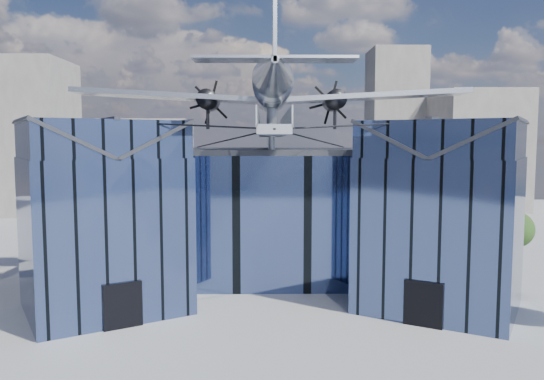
{
  "coord_description": "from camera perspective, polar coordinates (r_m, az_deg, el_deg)",
  "views": [
    {
      "loc": [
        -0.49,
        -33.6,
        10.52
      ],
      "look_at": [
        0.0,
        2.0,
        7.2
      ],
      "focal_mm": 35.0,
      "sensor_mm": 36.0,
      "label": 1
    }
  ],
  "objects": [
    {
      "name": "ground_plane",
      "position": [
        35.21,
        0.05,
        -12.06
      ],
      "size": [
        120.0,
        120.0,
        0.0
      ],
      "primitive_type": "plane",
      "color": "gray"
    },
    {
      "name": "bg_towers",
      "position": [
        84.12,
        0.53,
        4.97
      ],
      "size": [
        77.0,
        24.5,
        26.0
      ],
      "color": "gray",
      "rests_on": "ground"
    },
    {
      "name": "museum",
      "position": [
        39.74,
        -0.08,
        -1.88
      ],
      "size": [
        32.88,
        24.5,
        17.6
      ],
      "color": "#405283",
      "rests_on": "ground"
    },
    {
      "name": "tree_side_e",
      "position": [
        48.57,
        24.74,
        -3.89
      ],
      "size": [
        3.52,
        3.52,
        4.66
      ],
      "rotation": [
        0.0,
        0.0,
        -0.2
      ],
      "color": "black",
      "rests_on": "ground"
    }
  ]
}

